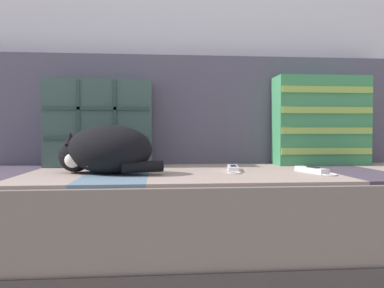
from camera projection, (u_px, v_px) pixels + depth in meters
The scene contains 7 objects.
couch at pixel (178, 228), 1.40m from camera, with size 2.04×0.80×0.43m.
sofa_backrest at pixel (175, 111), 1.72m from camera, with size 2.00×0.14×0.48m.
throw_pillow_quilted at pixel (99, 124), 1.54m from camera, with size 0.43×0.14×0.35m.
throw_pillow_striped at pixel (321, 121), 1.63m from camera, with size 0.40×0.14×0.38m.
sleeping_cat at pixel (104, 151), 1.27m from camera, with size 0.36×0.27×0.17m.
game_remote_near at pixel (313, 170), 1.30m from camera, with size 0.09×0.19×0.02m.
game_remote_far at pixel (233, 169), 1.36m from camera, with size 0.07×0.19×0.02m.
Camera 1 is at (-0.07, -1.24, 0.57)m, focal length 35.00 mm.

